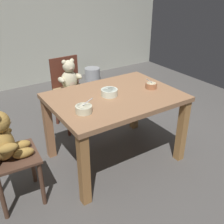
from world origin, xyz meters
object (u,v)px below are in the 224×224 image
porridge_bowl_terracotta_near_right (151,85)px  porridge_bowl_cream_near_left (84,109)px  teddy_chair_far_center (71,84)px  porridge_bowl_white_center (109,92)px  teddy_chair_near_left (4,144)px  dining_table (115,106)px  metal_pail (92,74)px

porridge_bowl_terracotta_near_right → porridge_bowl_cream_near_left: bearing=-172.3°
teddy_chair_far_center → porridge_bowl_white_center: bearing=-0.9°
teddy_chair_near_left → teddy_chair_far_center: bearing=47.2°
porridge_bowl_white_center → teddy_chair_near_left: bearing=-175.8°
porridge_bowl_white_center → porridge_bowl_terracotta_near_right: bearing=-8.9°
teddy_chair_near_left → porridge_bowl_cream_near_left: bearing=-5.9°
dining_table → metal_pail: (0.93, 2.15, -0.48)m
teddy_chair_near_left → porridge_bowl_cream_near_left: (0.62, -0.11, 0.17)m
metal_pail → teddy_chair_near_left: bearing=-131.8°
dining_table → porridge_bowl_white_center: porridge_bowl_white_center is taller
porridge_bowl_white_center → porridge_bowl_cream_near_left: bearing=-153.6°
teddy_chair_near_left → dining_table: bearing=6.5°
porridge_bowl_white_center → metal_pail: bearing=65.3°
teddy_chair_far_center → porridge_bowl_terracotta_near_right: teddy_chair_far_center is taller
dining_table → teddy_chair_far_center: 0.87m
porridge_bowl_terracotta_near_right → porridge_bowl_cream_near_left: porridge_bowl_cream_near_left is taller
teddy_chair_far_center → porridge_bowl_cream_near_left: teddy_chair_far_center is taller
metal_pail → porridge_bowl_terracotta_near_right: bearing=-103.7°
dining_table → porridge_bowl_cream_near_left: 0.46m
dining_table → teddy_chair_far_center: size_ratio=1.41×
metal_pail → porridge_bowl_white_center: bearing=-114.7°
porridge_bowl_cream_near_left → metal_pail: bearing=59.9°
teddy_chair_far_center → metal_pail: size_ratio=3.07×
teddy_chair_near_left → porridge_bowl_cream_near_left: teddy_chair_near_left is taller
dining_table → teddy_chair_far_center: (-0.06, 0.87, -0.05)m
dining_table → porridge_bowl_cream_near_left: (-0.40, -0.15, 0.14)m
porridge_bowl_white_center → porridge_bowl_cream_near_left: (-0.36, -0.18, -0.00)m
porridge_bowl_cream_near_left → teddy_chair_near_left: bearing=170.4°
porridge_bowl_white_center → teddy_chair_far_center: bearing=91.1°
dining_table → porridge_bowl_cream_near_left: porridge_bowl_cream_near_left is taller
teddy_chair_near_left → metal_pail: bearing=52.0°
porridge_bowl_cream_near_left → porridge_bowl_terracotta_near_right: bearing=7.7°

